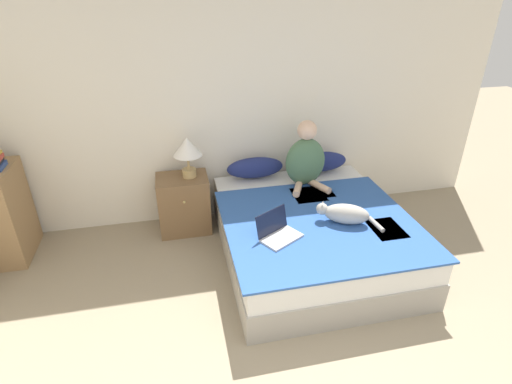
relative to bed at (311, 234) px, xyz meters
name	(u,v)px	position (x,y,z in m)	size (l,w,h in m)	color
wall_back	(234,105)	(-0.56, 1.04, 1.02)	(5.89, 0.05, 2.55)	silver
bed	(311,234)	(0.00, 0.00, 0.00)	(1.71, 1.94, 0.51)	#9E998E
pillow_near	(255,168)	(-0.37, 0.84, 0.37)	(0.62, 0.21, 0.23)	navy
pillow_far	(320,162)	(0.37, 0.84, 0.37)	(0.62, 0.21, 0.23)	navy
person_sitting	(306,159)	(0.10, 0.57, 0.55)	(0.42, 0.41, 0.70)	#476B4C
cat_tabby	(345,214)	(0.21, -0.24, 0.35)	(0.52, 0.39, 0.18)	#A8A399
laptop_open	(278,232)	(-0.43, -0.33, 0.31)	(0.42, 0.39, 0.22)	#B7B7BC
nightstand	(184,204)	(-1.17, 0.77, 0.06)	(0.53, 0.43, 0.62)	brown
table_lamp	(187,149)	(-1.09, 0.77, 0.68)	(0.29, 0.29, 0.43)	tan
bookshelf	(8,213)	(-2.83, 0.66, 0.21)	(0.28, 0.60, 0.93)	#99754C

